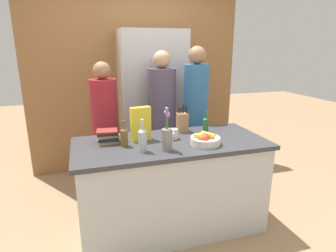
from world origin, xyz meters
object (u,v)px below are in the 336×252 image
Objects in this scene: coffee_mug at (173,134)px; bottle_oil at (206,124)px; person_in_red_tee at (196,111)px; fruit_bowl at (205,139)px; flower_vase at (167,136)px; bottle_vinegar at (124,136)px; person_at_sink at (105,125)px; cereal_box at (141,124)px; refrigerator at (152,105)px; book_stack at (108,136)px; bottle_wine at (142,139)px; person_in_blue at (162,115)px; knife_block at (182,122)px.

bottle_oil reaches higher than coffee_mug.
coffee_mug is 0.07× the size of person_in_red_tee.
fruit_bowl is 0.37m from flower_vase.
flower_vase is 1.62× the size of bottle_vinegar.
person_at_sink is at bearing 98.67° from bottle_vinegar.
cereal_box is 1.41× the size of bottle_oil.
book_stack is at bearing -121.12° from refrigerator.
person_at_sink reaches higher than book_stack.
bottle_wine is 1.02m from person_in_blue.
bottle_oil is at bearing -76.34° from refrigerator.
bottle_oil is 0.96× the size of bottle_vinegar.
book_stack is 0.92× the size of bottle_oil.
bottle_vinegar is at bearing -113.96° from refrigerator.
bottle_oil reaches higher than book_stack.
knife_block is at bearing 97.37° from fruit_bowl.
refrigerator is at bearing 94.73° from fruit_bowl.
coffee_mug is at bearing 7.28° from bottle_vinegar.
bottle_wine reaches higher than coffee_mug.
coffee_mug is 0.43× the size of bottle_wine.
person_at_sink is (0.02, 0.58, -0.05)m from book_stack.
person_at_sink is at bearing 87.76° from book_stack.
person_at_sink is at bearing 132.35° from fruit_bowl.
cereal_box is (-0.52, 0.29, 0.11)m from fruit_bowl.
cereal_box is at bearing -108.75° from refrigerator.
knife_block is at bearing 41.10° from bottle_wine.
cereal_box is at bearing 170.03° from coffee_mug.
bottle_oil is 0.86m from bottle_vinegar.
bottle_wine is at bearing -145.46° from coffee_mug.
person_in_red_tee is at bearing -22.24° from person_in_blue.
knife_block is 0.69m from bottle_vinegar.
fruit_bowl is 0.85× the size of cereal_box.
refrigerator is 0.54m from person_in_blue.
bottle_wine is (0.26, -0.30, 0.05)m from book_stack.
fruit_bowl is 0.97× the size of bottle_wine.
person_in_blue reaches higher than bottle_vinegar.
book_stack is 0.12× the size of person_in_red_tee.
person_in_blue reaches higher than book_stack.
flower_vase is 0.31m from coffee_mug.
coffee_mug is 0.77m from person_in_red_tee.
book_stack is (-0.46, 0.33, -0.06)m from flower_vase.
bottle_vinegar is 0.84× the size of bottle_wine.
person_in_red_tee is (0.47, 0.61, 0.06)m from coffee_mug.
knife_block is at bearing 10.47° from book_stack.
knife_block is 1.23× the size of bottle_oil.
bottle_vinegar is at bearing 125.18° from bottle_wine.
refrigerator is at bearing 58.88° from book_stack.
bottle_vinegar is (-0.17, -0.11, -0.07)m from cereal_box.
refrigerator is 8.33× the size of bottle_vinegar.
refrigerator is 0.90m from person_at_sink.
person_in_blue reaches higher than bottle_oil.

